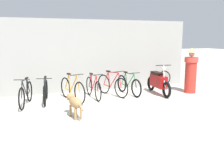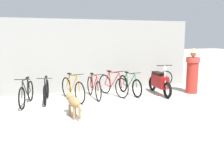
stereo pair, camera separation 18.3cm
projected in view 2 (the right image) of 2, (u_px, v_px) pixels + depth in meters
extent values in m
plane|color=#B7B2A5|center=(104.00, 118.00, 6.81)|extent=(60.00, 60.00, 0.00)
cube|color=gray|center=(73.00, 56.00, 9.86)|extent=(9.78, 0.20, 2.72)
torus|color=black|center=(22.00, 98.00, 7.58)|extent=(0.23, 0.65, 0.67)
torus|color=black|center=(30.00, 91.00, 8.59)|extent=(0.23, 0.65, 0.67)
cylinder|color=black|center=(25.00, 88.00, 7.93)|extent=(0.17, 0.50, 0.55)
cylinder|color=black|center=(28.00, 87.00, 8.23)|extent=(0.06, 0.13, 0.51)
cylinder|color=black|center=(25.00, 80.00, 7.94)|extent=(0.20, 0.58, 0.06)
cylinder|color=black|center=(29.00, 93.00, 8.41)|extent=(0.14, 0.38, 0.08)
cylinder|color=black|center=(29.00, 85.00, 8.41)|extent=(0.11, 0.30, 0.47)
cylinder|color=black|center=(22.00, 89.00, 7.61)|extent=(0.08, 0.18, 0.49)
cube|color=black|center=(27.00, 78.00, 8.23)|extent=(0.12, 0.19, 0.05)
cylinder|color=black|center=(22.00, 79.00, 7.64)|extent=(0.45, 0.15, 0.02)
torus|color=black|center=(45.00, 96.00, 7.97)|extent=(0.17, 0.64, 0.64)
torus|color=black|center=(47.00, 89.00, 8.99)|extent=(0.17, 0.64, 0.64)
cylinder|color=black|center=(46.00, 86.00, 8.33)|extent=(0.13, 0.51, 0.53)
cylinder|color=black|center=(46.00, 85.00, 8.62)|extent=(0.05, 0.13, 0.49)
cylinder|color=black|center=(45.00, 79.00, 8.34)|extent=(0.14, 0.60, 0.06)
cylinder|color=black|center=(47.00, 91.00, 8.80)|extent=(0.10, 0.39, 0.08)
cylinder|color=black|center=(47.00, 83.00, 8.81)|extent=(0.09, 0.31, 0.45)
cylinder|color=black|center=(45.00, 88.00, 8.01)|extent=(0.06, 0.19, 0.48)
cube|color=black|center=(46.00, 77.00, 8.63)|extent=(0.10, 0.19, 0.05)
cylinder|color=black|center=(44.00, 78.00, 8.03)|extent=(0.46, 0.11, 0.02)
torus|color=black|center=(80.00, 93.00, 8.20)|extent=(0.20, 0.70, 0.71)
torus|color=black|center=(66.00, 87.00, 9.05)|extent=(0.20, 0.70, 0.71)
cylinder|color=orange|center=(74.00, 84.00, 8.49)|extent=(0.14, 0.51, 0.59)
cylinder|color=orange|center=(70.00, 83.00, 8.73)|extent=(0.06, 0.13, 0.54)
cylinder|color=orange|center=(73.00, 75.00, 8.48)|extent=(0.16, 0.59, 0.06)
cylinder|color=orange|center=(69.00, 89.00, 8.90)|extent=(0.12, 0.39, 0.08)
cylinder|color=orange|center=(68.00, 81.00, 8.89)|extent=(0.10, 0.31, 0.50)
cylinder|color=orange|center=(79.00, 84.00, 8.22)|extent=(0.07, 0.18, 0.53)
cube|color=black|center=(69.00, 74.00, 8.72)|extent=(0.11, 0.19, 0.05)
cylinder|color=black|center=(77.00, 75.00, 8.23)|extent=(0.45, 0.13, 0.02)
torus|color=black|center=(98.00, 91.00, 8.53)|extent=(0.05, 0.67, 0.67)
torus|color=black|center=(90.00, 86.00, 9.51)|extent=(0.05, 0.67, 0.67)
cylinder|color=red|center=(95.00, 83.00, 8.87)|extent=(0.04, 0.52, 0.55)
cylinder|color=red|center=(92.00, 82.00, 9.16)|extent=(0.03, 0.13, 0.51)
cylinder|color=red|center=(94.00, 75.00, 8.88)|extent=(0.04, 0.61, 0.06)
cylinder|color=red|center=(91.00, 87.00, 9.33)|extent=(0.03, 0.40, 0.08)
cylinder|color=red|center=(91.00, 80.00, 9.33)|extent=(0.03, 0.31, 0.46)
cylinder|color=red|center=(98.00, 84.00, 8.56)|extent=(0.03, 0.18, 0.49)
cube|color=black|center=(92.00, 74.00, 9.15)|extent=(0.07, 0.18, 0.05)
cylinder|color=black|center=(97.00, 75.00, 8.59)|extent=(0.46, 0.03, 0.02)
torus|color=black|center=(122.00, 88.00, 8.96)|extent=(0.25, 0.68, 0.71)
torus|color=black|center=(105.00, 84.00, 9.71)|extent=(0.25, 0.68, 0.71)
cylinder|color=red|center=(115.00, 80.00, 9.21)|extent=(0.17, 0.47, 0.58)
cylinder|color=red|center=(110.00, 79.00, 9.43)|extent=(0.06, 0.13, 0.53)
cylinder|color=red|center=(114.00, 72.00, 9.20)|extent=(0.20, 0.54, 0.06)
cylinder|color=red|center=(108.00, 85.00, 9.58)|extent=(0.14, 0.36, 0.08)
cylinder|color=red|center=(107.00, 78.00, 9.57)|extent=(0.12, 0.29, 0.49)
cylinder|color=red|center=(120.00, 80.00, 8.97)|extent=(0.08, 0.17, 0.52)
cube|color=black|center=(109.00, 71.00, 9.41)|extent=(0.12, 0.19, 0.05)
cylinder|color=black|center=(119.00, 72.00, 8.97)|extent=(0.45, 0.16, 0.02)
torus|color=black|center=(137.00, 88.00, 9.04)|extent=(0.11, 0.65, 0.65)
torus|color=black|center=(123.00, 83.00, 9.97)|extent=(0.11, 0.65, 0.65)
cylinder|color=#1E7238|center=(131.00, 81.00, 9.37)|extent=(0.07, 0.52, 0.54)
cylinder|color=#1E7238|center=(127.00, 80.00, 9.64)|extent=(0.04, 0.13, 0.49)
cylinder|color=#1E7238|center=(131.00, 74.00, 9.37)|extent=(0.08, 0.60, 0.06)
cylinder|color=#1E7238|center=(125.00, 85.00, 9.80)|extent=(0.06, 0.40, 0.08)
cylinder|color=#1E7238|center=(125.00, 78.00, 9.81)|extent=(0.05, 0.31, 0.45)
cylinder|color=#1E7238|center=(136.00, 81.00, 9.07)|extent=(0.04, 0.19, 0.48)
cube|color=black|center=(127.00, 72.00, 9.63)|extent=(0.09, 0.19, 0.05)
cylinder|color=black|center=(135.00, 73.00, 9.09)|extent=(0.46, 0.06, 0.02)
torus|color=black|center=(167.00, 90.00, 8.95)|extent=(0.15, 0.57, 0.57)
torus|color=black|center=(152.00, 84.00, 10.19)|extent=(0.15, 0.57, 0.57)
cube|color=maroon|center=(160.00, 81.00, 9.54)|extent=(0.37, 0.95, 0.44)
cube|color=black|center=(158.00, 73.00, 9.65)|extent=(0.30, 0.61, 0.10)
cylinder|color=silver|center=(165.00, 74.00, 9.09)|extent=(0.06, 0.15, 0.63)
cylinder|color=silver|center=(166.00, 87.00, 9.03)|extent=(0.06, 0.23, 0.23)
cylinder|color=black|center=(165.00, 65.00, 9.08)|extent=(0.58, 0.09, 0.03)
sphere|color=silver|center=(165.00, 69.00, 9.07)|extent=(0.15, 0.15, 0.14)
ellipsoid|color=#997247|center=(74.00, 102.00, 6.80)|extent=(0.33, 0.63, 0.28)
cylinder|color=#997247|center=(70.00, 110.00, 6.98)|extent=(0.07, 0.07, 0.31)
cylinder|color=#997247|center=(75.00, 110.00, 7.05)|extent=(0.07, 0.07, 0.31)
cylinder|color=#997247|center=(74.00, 114.00, 6.65)|extent=(0.07, 0.07, 0.31)
cylinder|color=#997247|center=(80.00, 113.00, 6.71)|extent=(0.07, 0.07, 0.31)
sphere|color=#997247|center=(70.00, 97.00, 7.12)|extent=(0.26, 0.26, 0.24)
ellipsoid|color=#997247|center=(69.00, 96.00, 7.21)|extent=(0.11, 0.14, 0.09)
cylinder|color=#997247|center=(80.00, 107.00, 6.44)|extent=(0.07, 0.27, 0.15)
cylinder|color=#B72D23|center=(192.00, 75.00, 9.73)|extent=(0.53, 0.53, 1.33)
cylinder|color=#D63C32|center=(193.00, 60.00, 9.62)|extent=(0.63, 0.63, 0.18)
sphere|color=tan|center=(193.00, 54.00, 9.58)|extent=(0.27, 0.27, 0.21)
cone|color=tan|center=(194.00, 50.00, 9.56)|extent=(0.56, 0.56, 0.16)
torus|color=black|center=(166.00, 78.00, 11.17)|extent=(0.65, 0.04, 0.65)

